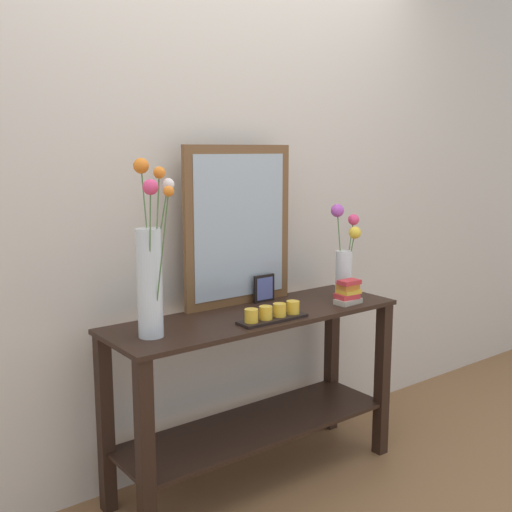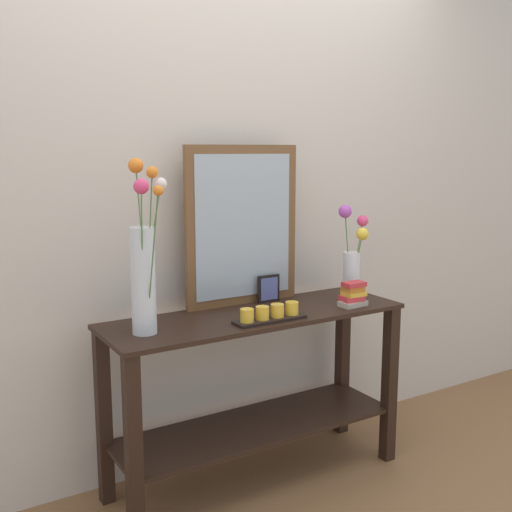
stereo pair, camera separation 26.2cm
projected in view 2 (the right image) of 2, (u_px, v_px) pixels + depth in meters
ground_plane at (256, 480)px, 2.81m from camera, size 7.00×6.00×0.02m
wall_back at (219, 178)px, 2.85m from camera, size 6.40×0.08×2.70m
console_table at (256, 376)px, 2.72m from camera, size 1.35×0.43×0.78m
mirror_leaning at (243, 226)px, 2.78m from camera, size 0.57×0.03×0.72m
tall_vase_left at (144, 267)px, 2.34m from camera, size 0.14×0.22×0.67m
vase_right at (353, 259)px, 2.91m from camera, size 0.15×0.14×0.45m
candle_tray at (270, 314)px, 2.55m from camera, size 0.32×0.09×0.07m
picture_frame_small at (269, 289)px, 2.86m from camera, size 0.11×0.01×0.13m
book_stack at (353, 295)px, 2.79m from camera, size 0.13×0.09×0.11m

